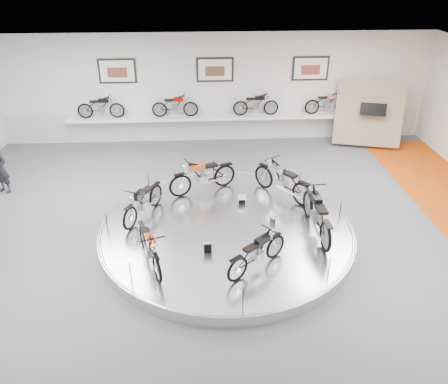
{
  "coord_description": "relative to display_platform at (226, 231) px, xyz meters",
  "views": [
    {
      "loc": [
        -0.6,
        -8.99,
        6.36
      ],
      "look_at": [
        -0.04,
        0.6,
        1.12
      ],
      "focal_mm": 35.0,
      "sensor_mm": 36.0,
      "label": 1
    }
  ],
  "objects": [
    {
      "name": "shelf_bike_d",
      "position": [
        4.2,
        6.4,
        1.27
      ],
      "size": [
        1.22,
        0.43,
        0.73
      ],
      "primitive_type": null,
      "color": "silver",
      "rests_on": "shelf"
    },
    {
      "name": "floor",
      "position": [
        0.0,
        -0.3,
        -0.15
      ],
      "size": [
        16.0,
        16.0,
        0.0
      ],
      "primitive_type": "plane",
      "color": "#4D4C4F",
      "rests_on": "ground"
    },
    {
      "name": "platform_rim",
      "position": [
        0.0,
        0.0,
        0.12
      ],
      "size": [
        6.4,
        6.4,
        0.1
      ],
      "primitive_type": "torus",
      "color": "#B2B2BA",
      "rests_on": "display_platform"
    },
    {
      "name": "shelf_bike_c",
      "position": [
        1.5,
        6.4,
        1.27
      ],
      "size": [
        1.22,
        0.43,
        0.73
      ],
      "primitive_type": null,
      "color": "black",
      "rests_on": "shelf"
    },
    {
      "name": "bike_f",
      "position": [
        2.17,
        -0.4,
        0.7
      ],
      "size": [
        0.74,
        1.9,
        1.1
      ],
      "primitive_type": null,
      "rotation": [
        0.0,
        0.0,
        7.9
      ],
      "color": "black",
      "rests_on": "display_platform"
    },
    {
      "name": "bike_a",
      "position": [
        1.67,
        1.46,
        0.68
      ],
      "size": [
        1.62,
        1.8,
        1.06
      ],
      "primitive_type": null,
      "rotation": [
        0.0,
        0.0,
        2.24
      ],
      "color": "silver",
      "rests_on": "display_platform"
    },
    {
      "name": "display_panel",
      "position": [
        5.6,
        5.8,
        1.1
      ],
      "size": [
        2.56,
        1.52,
        2.3
      ],
      "primitive_type": "cube",
      "rotation": [
        -0.35,
        0.0,
        -0.26
      ],
      "color": "#91775D",
      "rests_on": "floor"
    },
    {
      "name": "bike_c",
      "position": [
        -2.13,
        0.58,
        0.62
      ],
      "size": [
        1.19,
        1.67,
        0.93
      ],
      "primitive_type": null,
      "rotation": [
        0.0,
        0.0,
        4.27
      ],
      "color": "black",
      "rests_on": "display_platform"
    },
    {
      "name": "poster_left",
      "position": [
        -3.5,
        6.66,
        2.55
      ],
      "size": [
        1.35,
        0.06,
        0.88
      ],
      "primitive_type": "cube",
      "color": "#EFE3D0",
      "rests_on": "wall_back"
    },
    {
      "name": "display_platform",
      "position": [
        0.0,
        0.0,
        0.0
      ],
      "size": [
        6.4,
        6.4,
        0.3
      ],
      "primitive_type": "cylinder",
      "color": "silver",
      "rests_on": "floor"
    },
    {
      "name": "bike_b",
      "position": [
        -0.56,
        1.9,
        0.67
      ],
      "size": [
        1.86,
        1.29,
        1.04
      ],
      "primitive_type": null,
      "rotation": [
        0.0,
        0.0,
        3.56
      ],
      "color": "#A94516",
      "rests_on": "display_platform"
    },
    {
      "name": "ceiling",
      "position": [
        0.0,
        -0.3,
        3.85
      ],
      "size": [
        16.0,
        16.0,
        0.0
      ],
      "primitive_type": "plane",
      "rotation": [
        3.14,
        0.0,
        0.0
      ],
      "color": "white",
      "rests_on": "wall_back"
    },
    {
      "name": "shelf_bike_b",
      "position": [
        -1.5,
        6.4,
        1.27
      ],
      "size": [
        1.22,
        0.43,
        0.73
      ],
      "primitive_type": null,
      "color": "#820C00",
      "rests_on": "shelf"
    },
    {
      "name": "shelf",
      "position": [
        0.0,
        6.4,
        0.85
      ],
      "size": [
        11.0,
        0.55,
        0.1
      ],
      "primitive_type": "cube",
      "color": "silver",
      "rests_on": "wall_back"
    },
    {
      "name": "poster_right",
      "position": [
        3.5,
        6.66,
        2.55
      ],
      "size": [
        1.35,
        0.06,
        0.88
      ],
      "primitive_type": "cube",
      "color": "#EFE3D0",
      "rests_on": "wall_back"
    },
    {
      "name": "dado_band",
      "position": [
        0.0,
        6.68,
        0.4
      ],
      "size": [
        15.68,
        0.04,
        1.1
      ],
      "primitive_type": "cube",
      "color": "#BCBCBA",
      "rests_on": "floor"
    },
    {
      "name": "poster_center",
      "position": [
        0.0,
        6.66,
        2.55
      ],
      "size": [
        1.35,
        0.06,
        0.88
      ],
      "primitive_type": "cube",
      "color": "#EFE3D0",
      "rests_on": "wall_back"
    },
    {
      "name": "wall_back",
      "position": [
        0.0,
        6.7,
        1.85
      ],
      "size": [
        16.0,
        0.0,
        16.0
      ],
      "primitive_type": "plane",
      "rotation": [
        1.57,
        0.0,
        0.0
      ],
      "color": "silver",
      "rests_on": "floor"
    },
    {
      "name": "bike_d",
      "position": [
        -1.78,
        -1.43,
        0.61
      ],
      "size": [
        1.04,
        1.67,
        0.93
      ],
      "primitive_type": null,
      "rotation": [
        0.0,
        0.0,
        5.05
      ],
      "color": "#820C00",
      "rests_on": "display_platform"
    },
    {
      "name": "bike_e",
      "position": [
        0.55,
        -1.74,
        0.59
      ],
      "size": [
        1.49,
        1.36,
        0.88
      ],
      "primitive_type": null,
      "rotation": [
        0.0,
        0.0,
        6.97
      ],
      "color": "black",
      "rests_on": "display_platform"
    },
    {
      "name": "shelf_bike_a",
      "position": [
        -4.2,
        6.4,
        1.27
      ],
      "size": [
        1.22,
        0.43,
        0.73
      ],
      "primitive_type": null,
      "color": "black",
      "rests_on": "shelf"
    },
    {
      "name": "visitor",
      "position": [
        -6.56,
        2.78,
        0.64
      ],
      "size": [
        0.69,
        0.6,
        1.58
      ],
      "primitive_type": "imported",
      "rotation": [
        0.0,
        0.0,
        -0.48
      ],
      "color": "black",
      "rests_on": "floor"
    }
  ]
}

